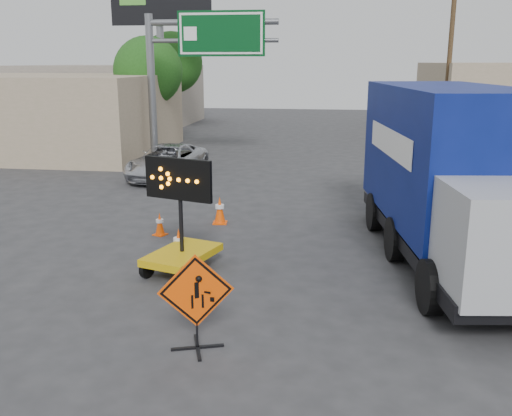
% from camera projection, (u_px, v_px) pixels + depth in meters
% --- Properties ---
extents(ground, '(100.00, 100.00, 0.00)m').
position_uv_depth(ground, '(192.00, 349.00, 9.57)').
color(ground, '#2D2D30').
rests_on(ground, ground).
extents(curb_right, '(0.40, 60.00, 0.12)m').
position_uv_depth(curb_right, '(460.00, 180.00, 22.93)').
color(curb_right, gray).
rests_on(curb_right, ground).
extents(storefront_left_near, '(14.00, 10.00, 4.00)m').
position_uv_depth(storefront_left_near, '(29.00, 114.00, 30.19)').
color(storefront_left_near, tan).
rests_on(storefront_left_near, ground).
extents(storefront_left_far, '(12.00, 10.00, 4.40)m').
position_uv_depth(storefront_left_far, '(112.00, 95.00, 43.69)').
color(storefront_left_far, gray).
rests_on(storefront_left_far, ground).
extents(building_right_far, '(10.00, 14.00, 4.60)m').
position_uv_depth(building_right_far, '(511.00, 100.00, 35.94)').
color(building_right_far, tan).
rests_on(building_right_far, ground).
extents(highway_gantry, '(6.18, 0.38, 6.90)m').
position_uv_depth(highway_gantry, '(193.00, 53.00, 26.13)').
color(highway_gantry, slate).
rests_on(highway_gantry, ground).
extents(billboard, '(6.10, 0.54, 9.85)m').
position_uv_depth(billboard, '(161.00, 15.00, 33.69)').
color(billboard, slate).
rests_on(billboard, ground).
extents(utility_pole_far, '(1.80, 0.26, 9.00)m').
position_uv_depth(utility_pole_far, '(449.00, 61.00, 30.29)').
color(utility_pole_far, '#4E3C21').
rests_on(utility_pole_far, ground).
extents(tree_left_near, '(3.71, 3.71, 6.03)m').
position_uv_depth(tree_left_near, '(148.00, 71.00, 30.73)').
color(tree_left_near, '#4E3C21').
rests_on(tree_left_near, ground).
extents(tree_left_far, '(4.10, 4.10, 6.66)m').
position_uv_depth(tree_left_far, '(172.00, 63.00, 38.43)').
color(tree_left_far, '#4E3C21').
rests_on(tree_left_far, ground).
extents(construction_sign, '(1.20, 0.86, 1.67)m').
position_uv_depth(construction_sign, '(196.00, 300.00, 9.37)').
color(construction_sign, black).
rests_on(construction_sign, ground).
extents(arrow_board, '(1.62, 2.10, 2.64)m').
position_uv_depth(arrow_board, '(182.00, 247.00, 12.93)').
color(arrow_board, '#CA9F0B').
rests_on(arrow_board, ground).
extents(pickup_truck, '(2.64, 5.03, 1.35)m').
position_uv_depth(pickup_truck, '(168.00, 161.00, 23.57)').
color(pickup_truck, silver).
rests_on(pickup_truck, ground).
extents(box_truck, '(3.69, 8.97, 4.12)m').
position_uv_depth(box_truck, '(453.00, 185.00, 13.34)').
color(box_truck, black).
rests_on(box_truck, ground).
extents(cone_a, '(0.49, 0.49, 0.79)m').
position_uv_depth(cone_a, '(179.00, 244.00, 13.79)').
color(cone_a, '#FB4B05').
rests_on(cone_a, ground).
extents(cone_b, '(0.42, 0.42, 0.64)m').
position_uv_depth(cone_b, '(160.00, 224.00, 15.78)').
color(cone_b, '#FB4B05').
rests_on(cone_b, ground).
extents(cone_c, '(0.46, 0.46, 0.81)m').
position_uv_depth(cone_c, '(220.00, 210.00, 16.90)').
color(cone_c, '#FB4B05').
rests_on(cone_c, ground).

